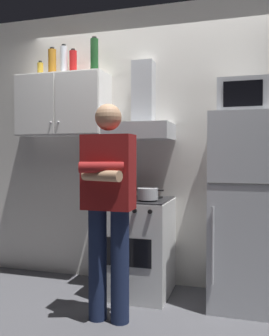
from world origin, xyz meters
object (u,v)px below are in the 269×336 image
(cooking_pot, at_px, (148,194))
(bottle_vodka_clear, at_px, (64,61))
(microwave, at_px, (248,97))
(stove_oven, at_px, (137,246))
(bottle_wine_green, at_px, (94,55))
(bottle_spice_jar, at_px, (40,69))
(upper_cabinet, at_px, (63,106))
(person_standing, at_px, (108,203))
(bottle_soda_red, at_px, (73,63))
(range_hood, at_px, (141,119))
(refrigerator, at_px, (247,210))
(bottle_liquor_amber, at_px, (52,63))

(cooking_pot, distance_m, bottle_vodka_clear, 1.60)
(microwave, bearing_deg, cooking_pot, -170.43)
(stove_oven, height_order, bottle_wine_green, bottle_wine_green)
(bottle_vodka_clear, bearing_deg, bottle_spice_jar, -170.19)
(upper_cabinet, relative_size, person_standing, 0.55)
(bottle_wine_green, bearing_deg, bottle_vodka_clear, 172.36)
(stove_oven, xyz_separation_m, cooking_pot, (0.13, -0.12, 0.49))
(person_standing, height_order, bottle_wine_green, bottle_wine_green)
(stove_oven, relative_size, person_standing, 0.53)
(person_standing, height_order, cooking_pot, person_standing)
(stove_oven, distance_m, bottle_wine_green, 1.84)
(microwave, relative_size, bottle_vodka_clear, 1.55)
(cooking_pot, relative_size, bottle_soda_red, 1.08)
(microwave, height_order, bottle_wine_green, bottle_wine_green)
(cooking_pot, xyz_separation_m, bottle_spice_jar, (-1.18, 0.23, 1.20))
(upper_cabinet, bearing_deg, range_hood, 0.09)
(upper_cabinet, bearing_deg, stove_oven, -8.90)
(stove_oven, distance_m, refrigerator, 1.02)
(person_standing, bearing_deg, upper_cabinet, 135.74)
(microwave, distance_m, cooking_pot, 1.17)
(bottle_liquor_amber, bearing_deg, bottle_spice_jar, -168.41)
(stove_oven, relative_size, bottle_liquor_amber, 3.08)
(microwave, bearing_deg, bottle_liquor_amber, 176.39)
(microwave, xyz_separation_m, bottle_wine_green, (-1.41, 0.09, 0.47))
(stove_oven, xyz_separation_m, bottle_vodka_clear, (-0.81, 0.15, 1.76))
(refrigerator, distance_m, microwave, 0.94)
(upper_cabinet, xyz_separation_m, bottle_spice_jar, (-0.25, -0.01, 0.37))
(bottle_vodka_clear, bearing_deg, upper_cabinet, -77.18)
(bottle_liquor_amber, bearing_deg, person_standing, -40.32)
(bottle_soda_red, bearing_deg, microwave, -5.06)
(upper_cabinet, xyz_separation_m, range_hood, (0.80, 0.00, -0.15))
(microwave, height_order, person_standing, microwave)
(person_standing, bearing_deg, stove_oven, 85.28)
(refrigerator, distance_m, bottle_liquor_amber, 2.34)
(bottle_wine_green, height_order, bottle_spice_jar, bottle_wine_green)
(person_standing, bearing_deg, bottle_liquor_amber, 139.68)
(range_hood, bearing_deg, upper_cabinet, -179.91)
(upper_cabinet, distance_m, cooking_pot, 1.27)
(bottle_liquor_amber, xyz_separation_m, bottle_vodka_clear, (0.12, 0.02, 0.01))
(upper_cabinet, height_order, refrigerator, upper_cabinet)
(bottle_soda_red, bearing_deg, bottle_vodka_clear, -173.12)
(cooking_pot, height_order, bottle_vodka_clear, bottle_vodka_clear)
(range_hood, distance_m, refrigerator, 1.25)
(bottle_liquor_amber, height_order, bottle_wine_green, bottle_wine_green)
(person_standing, xyz_separation_m, bottle_soda_red, (-0.66, 0.77, 1.27))
(stove_oven, distance_m, cooking_pot, 0.52)
(microwave, height_order, bottle_liquor_amber, bottle_liquor_amber)
(refrigerator, xyz_separation_m, bottle_soda_red, (-1.66, 0.17, 1.37))
(bottle_wine_green, bearing_deg, stove_oven, -13.21)
(bottle_liquor_amber, relative_size, bottle_wine_green, 0.84)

